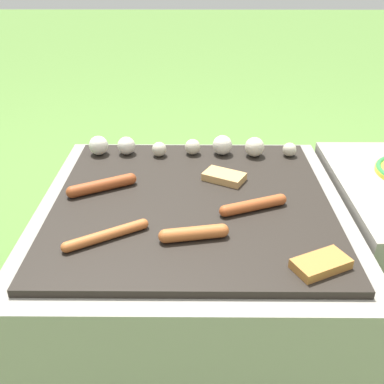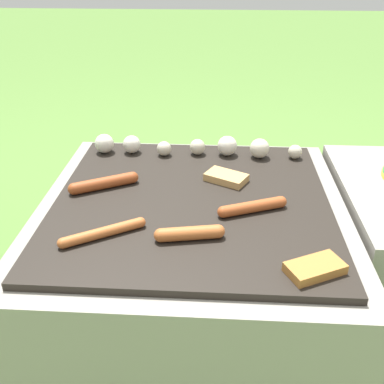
% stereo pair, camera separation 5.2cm
% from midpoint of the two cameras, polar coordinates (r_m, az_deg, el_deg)
% --- Properties ---
extents(ground_plane, '(14.00, 14.00, 0.00)m').
position_cam_midpoint_polar(ground_plane, '(1.39, -1.12, -16.29)').
color(ground_plane, '#567F38').
extents(grill, '(0.77, 0.77, 0.42)m').
position_cam_midpoint_polar(grill, '(1.24, -1.21, -9.48)').
color(grill, gray).
rests_on(grill, ground_plane).
extents(sausage_front_center, '(0.17, 0.08, 0.03)m').
position_cam_midpoint_polar(sausage_front_center, '(1.08, 6.45, -1.68)').
color(sausage_front_center, '#A34C23').
rests_on(sausage_front_center, grill).
extents(sausage_mid_left, '(0.17, 0.10, 0.03)m').
position_cam_midpoint_polar(sausage_mid_left, '(1.18, -12.58, 0.82)').
color(sausage_mid_left, '#93421E').
rests_on(sausage_mid_left, grill).
extents(sausage_front_left, '(0.15, 0.05, 0.03)m').
position_cam_midpoint_polar(sausage_front_left, '(0.97, -1.30, -5.29)').
color(sausage_front_left, '#B7602D').
rests_on(sausage_front_left, grill).
extents(sausage_back_center, '(0.17, 0.11, 0.02)m').
position_cam_midpoint_polar(sausage_back_center, '(0.99, -12.32, -5.39)').
color(sausage_back_center, '#B7602D').
rests_on(sausage_back_center, grill).
extents(bread_slice_right, '(0.12, 0.11, 0.02)m').
position_cam_midpoint_polar(bread_slice_right, '(1.21, 2.87, 1.95)').
color(bread_slice_right, tan).
rests_on(bread_slice_right, grill).
extents(bread_slice_center, '(0.13, 0.10, 0.02)m').
position_cam_midpoint_polar(bread_slice_center, '(0.92, 14.49, -8.86)').
color(bread_slice_center, '#B27033').
rests_on(bread_slice_center, grill).
extents(mushroom_row, '(0.62, 0.07, 0.06)m').
position_cam_midpoint_polar(mushroom_row, '(1.35, -1.80, 5.79)').
color(mushroom_row, silver).
rests_on(mushroom_row, grill).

